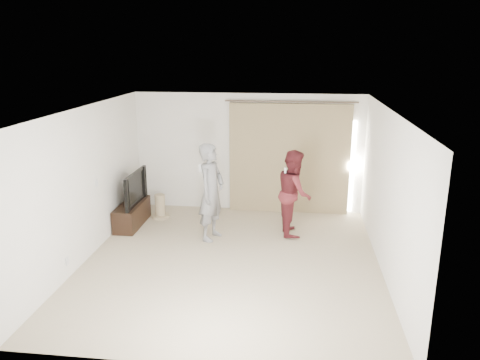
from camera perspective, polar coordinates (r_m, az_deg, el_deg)
name	(u,v)px	position (r m, az deg, el deg)	size (l,w,h in m)	color
floor	(231,262)	(8.14, -1.07, -9.93)	(5.50, 5.50, 0.00)	tan
wall_back	(248,153)	(10.30, 1.01, 3.33)	(5.00, 0.04, 2.60)	white
wall_left	(85,184)	(8.37, -18.33, -0.49)	(0.04, 5.50, 2.60)	white
ceiling	(230,110)	(7.38, -1.17, 8.54)	(5.00, 5.50, 0.01)	white
curtain	(290,159)	(10.20, 6.08, 2.56)	(2.80, 0.11, 2.46)	tan
tv_console	(132,214)	(9.89, -13.02, -4.09)	(0.42, 1.20, 0.46)	black
tv	(130,188)	(9.71, -13.22, -0.94)	(1.16, 0.15, 0.67)	black
scratching_post	(160,208)	(10.19, -9.71, -3.42)	(0.39, 0.39, 0.52)	tan
person_man	(211,192)	(8.77, -3.52, -1.48)	(0.62, 0.78, 1.85)	slate
person_woman	(294,192)	(9.10, 6.61, -1.52)	(0.73, 0.88, 1.67)	maroon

